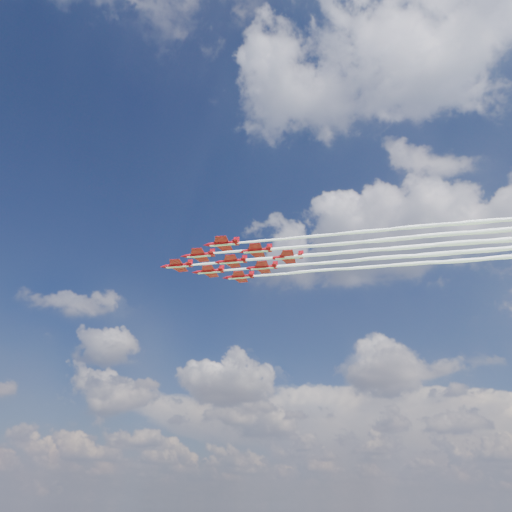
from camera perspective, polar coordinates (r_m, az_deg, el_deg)
The scene contains 9 objects.
jet_lead at distance 162.59m, azimuth 11.77°, elevation 0.55°, with size 123.99×41.81×2.86m.
jet_row2_port at distance 157.68m, azimuth 15.19°, elevation 1.86°, with size 123.99×41.81×2.86m.
jet_row2_starb at distance 168.98m, azimuth 14.93°, elevation -0.17°, with size 123.99×41.81×2.86m.
jet_row3_port at distance 153.45m, azimuth 18.82°, elevation 3.23°, with size 123.99×41.81×2.86m.
jet_row3_centre at distance 164.55m, azimuth 18.30°, elevation 1.06°, with size 123.99×41.81×2.86m.
jet_row3_starb at distance 175.88m, azimuth 17.85°, elevation -0.84°, with size 123.99×41.81×2.86m.
jet_row4_port at distance 160.80m, azimuth 21.84°, elevation 2.35°, with size 123.99×41.81×2.86m.
jet_row4_starb at distance 171.90m, azimuth 21.15°, elevation 0.32°, with size 123.99×41.81×2.86m.
jet_tail at distance 168.60m, azimuth 24.59°, elevation 1.54°, with size 123.99×41.81×2.86m.
Camera 1 is at (81.38, -125.02, 11.60)m, focal length 35.00 mm.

